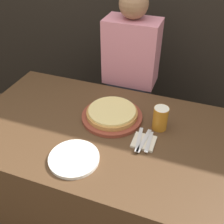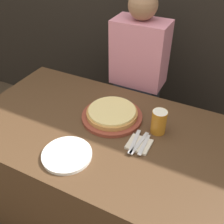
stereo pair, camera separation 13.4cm
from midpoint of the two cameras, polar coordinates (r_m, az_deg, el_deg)
The scene contains 10 objects.
ground_plane at distance 1.95m, azimuth -4.35°, elevation -20.26°, with size 12.00×12.00×0.00m, color #473828.
dining_table at distance 1.65m, azimuth -4.96°, elevation -13.36°, with size 1.39×0.83×0.74m.
pizza_on_board at distance 1.43m, azimuth -2.68°, elevation -0.58°, with size 0.33×0.33×0.06m.
beer_glass at distance 1.35m, azimuth 7.72°, elevation -1.28°, with size 0.08×0.08×0.13m.
dinner_plate at distance 1.24m, azimuth -11.41°, elevation -10.00°, with size 0.23×0.23×0.02m.
napkin_stack at distance 1.30m, azimuth 4.00°, elevation -6.61°, with size 0.11×0.11×0.01m.
fork at distance 1.30m, azimuth 2.95°, elevation -6.08°, with size 0.04×0.18×0.00m.
dinner_knife at distance 1.29m, azimuth 4.01°, elevation -6.34°, with size 0.04×0.18×0.00m.
spoon at distance 1.29m, azimuth 5.09°, elevation -6.59°, with size 0.02×0.15×0.00m.
diner_person at distance 1.86m, azimuth 1.80°, elevation 4.84°, with size 0.34×0.20×1.32m.
Camera 1 is at (0.42, -0.96, 1.65)m, focal length 42.00 mm.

